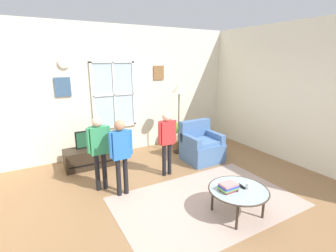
{
  "coord_description": "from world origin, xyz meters",
  "views": [
    {
      "loc": [
        -1.97,
        -2.93,
        2.19
      ],
      "look_at": [
        0.24,
        0.97,
        0.99
      ],
      "focal_mm": 26.46,
      "sensor_mm": 36.0,
      "label": 1
    }
  ],
  "objects": [
    {
      "name": "side_wall_right",
      "position": [
        2.93,
        0.0,
        1.48
      ],
      "size": [
        0.12,
        5.35,
        2.96
      ],
      "color": "silver",
      "rests_on": "ground_plane"
    },
    {
      "name": "person_blue_shirt",
      "position": [
        -0.79,
        0.69,
        0.81
      ],
      "size": [
        0.39,
        0.18,
        1.29
      ],
      "color": "black",
      "rests_on": "ground_plane"
    },
    {
      "name": "remote_near_cup",
      "position": [
        0.56,
        -0.63,
        0.41
      ],
      "size": [
        0.06,
        0.14,
        0.02
      ],
      "primitive_type": "cube",
      "rotation": [
        0.0,
        0.0,
        -0.12
      ],
      "color": "black",
      "rests_on": "coffee_table"
    },
    {
      "name": "remote_near_books",
      "position": [
        0.42,
        -0.64,
        0.41
      ],
      "size": [
        0.1,
        0.14,
        0.02
      ],
      "primitive_type": "cube",
      "rotation": [
        0.0,
        0.0,
        -0.49
      ],
      "color": "black",
      "rests_on": "coffee_table"
    },
    {
      "name": "armchair",
      "position": [
        1.24,
        1.24,
        0.33
      ],
      "size": [
        0.76,
        0.74,
        0.87
      ],
      "color": "#476B9E",
      "rests_on": "ground_plane"
    },
    {
      "name": "area_rug",
      "position": [
        0.29,
        -0.19,
        0.0
      ],
      "size": [
        2.83,
        1.84,
        0.01
      ],
      "primitive_type": "cube",
      "color": "tan",
      "rests_on": "ground_plane"
    },
    {
      "name": "ground_plane",
      "position": [
        0.0,
        0.0,
        -0.01
      ],
      "size": [
        6.35,
        5.95,
        0.02
      ],
      "primitive_type": "cube",
      "color": "olive"
    },
    {
      "name": "potted_plant_by_window",
      "position": [
        1.19,
        2.31,
        0.35
      ],
      "size": [
        0.32,
        0.32,
        0.66
      ],
      "color": "#9E6B4C",
      "rests_on": "ground_plane"
    },
    {
      "name": "book_stack",
      "position": [
        0.33,
        -0.61,
        0.46
      ],
      "size": [
        0.26,
        0.18,
        0.11
      ],
      "color": "brown",
      "rests_on": "coffee_table"
    },
    {
      "name": "person_green_shirt",
      "position": [
        -1.05,
        1.04,
        0.82
      ],
      "size": [
        0.39,
        0.18,
        1.31
      ],
      "color": "black",
      "rests_on": "ground_plane"
    },
    {
      "name": "back_wall",
      "position": [
        -0.01,
        2.73,
        1.48
      ],
      "size": [
        5.75,
        0.17,
        2.96
      ],
      "color": "silver",
      "rests_on": "ground_plane"
    },
    {
      "name": "television",
      "position": [
        -0.99,
        2.11,
        0.61
      ],
      "size": [
        0.54,
        0.08,
        0.39
      ],
      "color": "#4C4C4C",
      "rests_on": "tv_stand"
    },
    {
      "name": "cup",
      "position": [
        0.6,
        -0.72,
        0.45
      ],
      "size": [
        0.07,
        0.07,
        0.1
      ],
      "primitive_type": "cylinder",
      "color": "white",
      "rests_on": "coffee_table"
    },
    {
      "name": "floor_lamp",
      "position": [
        1.06,
        1.9,
        1.4
      ],
      "size": [
        0.32,
        0.32,
        1.67
      ],
      "color": "black",
      "rests_on": "ground_plane"
    },
    {
      "name": "person_red_shirt",
      "position": [
        0.21,
        0.97,
        0.79
      ],
      "size": [
        0.38,
        0.17,
        1.26
      ],
      "color": "black",
      "rests_on": "ground_plane"
    },
    {
      "name": "coffee_table",
      "position": [
        0.47,
        -0.66,
        0.38
      ],
      "size": [
        0.86,
        0.86,
        0.41
      ],
      "color": "#99B2B7",
      "rests_on": "ground_plane"
    },
    {
      "name": "tv_stand",
      "position": [
        -0.99,
        2.11,
        0.2
      ],
      "size": [
        1.04,
        0.47,
        0.41
      ],
      "color": "#2D2319",
      "rests_on": "ground_plane"
    }
  ]
}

